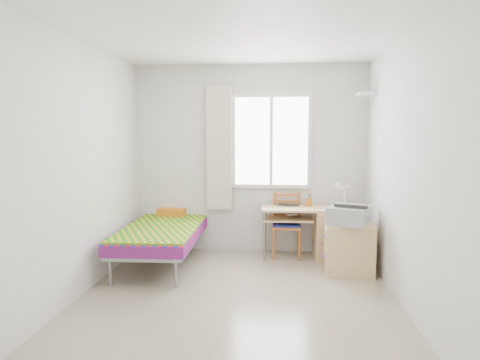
% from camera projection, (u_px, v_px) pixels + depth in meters
% --- Properties ---
extents(floor, '(3.50, 3.50, 0.00)m').
position_uv_depth(floor, '(237.00, 296.00, 4.37)').
color(floor, '#BCAD93').
rests_on(floor, ground).
extents(ceiling, '(3.50, 3.50, 0.00)m').
position_uv_depth(ceiling, '(237.00, 34.00, 4.09)').
color(ceiling, white).
rests_on(ceiling, wall_back).
extents(wall_back, '(3.20, 0.00, 3.20)m').
position_uv_depth(wall_back, '(250.00, 159.00, 5.97)').
color(wall_back, silver).
rests_on(wall_back, ground).
extents(wall_left, '(0.00, 3.50, 3.50)m').
position_uv_depth(wall_left, '(82.00, 168.00, 4.38)').
color(wall_left, silver).
rests_on(wall_left, ground).
extents(wall_right, '(0.00, 3.50, 3.50)m').
position_uv_depth(wall_right, '(404.00, 171.00, 4.09)').
color(wall_right, silver).
rests_on(wall_right, ground).
extents(window, '(1.10, 0.04, 1.30)m').
position_uv_depth(window, '(271.00, 141.00, 5.89)').
color(window, white).
rests_on(window, wall_back).
extents(curtain, '(0.35, 0.05, 1.70)m').
position_uv_depth(curtain, '(219.00, 149.00, 5.92)').
color(curtain, beige).
rests_on(curtain, wall_back).
extents(floating_shelf, '(0.20, 0.32, 0.03)m').
position_uv_depth(floating_shelf, '(366.00, 94.00, 5.39)').
color(floating_shelf, white).
rests_on(floating_shelf, wall_right).
extents(bed, '(0.95, 1.98, 0.85)m').
position_uv_depth(bed, '(165.00, 230.00, 5.53)').
color(bed, gray).
rests_on(bed, floor).
extents(desk, '(1.10, 0.53, 0.68)m').
position_uv_depth(desk, '(324.00, 231.00, 5.68)').
color(desk, '#E0A875').
rests_on(desk, floor).
extents(chair, '(0.38, 0.38, 0.87)m').
position_uv_depth(chair, '(287.00, 220.00, 5.77)').
color(chair, '#A13F1F').
rests_on(chair, floor).
extents(cabinet, '(0.58, 0.52, 0.61)m').
position_uv_depth(cabinet, '(349.00, 248.00, 5.09)').
color(cabinet, tan).
rests_on(cabinet, floor).
extents(printer, '(0.58, 0.62, 0.21)m').
position_uv_depth(printer, '(349.00, 214.00, 5.01)').
color(printer, gray).
rests_on(printer, cabinet).
extents(laptop, '(0.30, 0.22, 0.02)m').
position_uv_depth(laptop, '(288.00, 205.00, 5.77)').
color(laptop, black).
rests_on(laptop, desk).
extents(pen_cup, '(0.09, 0.09, 0.10)m').
position_uv_depth(pen_cup, '(309.00, 202.00, 5.80)').
color(pen_cup, orange).
rests_on(pen_cup, desk).
extents(task_lamp, '(0.21, 0.31, 0.37)m').
position_uv_depth(task_lamp, '(341.00, 192.00, 5.51)').
color(task_lamp, white).
rests_on(task_lamp, desk).
extents(book, '(0.20, 0.24, 0.02)m').
position_uv_depth(book, '(285.00, 214.00, 5.72)').
color(book, gray).
rests_on(book, desk).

